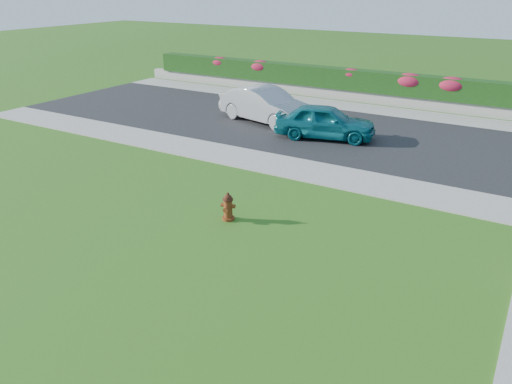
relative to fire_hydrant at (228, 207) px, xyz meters
The scene contains 14 objects.
ground 4.54m from the fire_hydrant, 74.45° to the right, with size 120.00×120.00×0.00m, color black.
street_far 10.37m from the fire_hydrant, 111.44° to the left, with size 26.00×8.00×0.04m, color black.
sidewalk_far 6.68m from the fire_hydrant, 135.87° to the left, with size 24.00×2.00×0.04m, color gray.
sidewalk_beyond 14.65m from the fire_hydrant, 89.17° to the left, with size 34.00×2.00×0.04m, color gray.
retaining_wall 16.15m from the fire_hydrant, 89.25° to the left, with size 34.00×0.40×0.60m, color gray.
hedge 16.26m from the fire_hydrant, 89.25° to the left, with size 32.00×0.90×1.10m, color black.
fire_hydrant is the anchor object (origin of this frame).
sedan_teal 8.63m from the fire_hydrant, 95.65° to the left, with size 1.68×4.16×1.42m, color #0E5F6B.
sedan_silver 10.51m from the fire_hydrant, 114.15° to the left, with size 1.69×4.83×1.59m, color #A1A3A8.
flower_clump_a 19.79m from the fire_hydrant, 125.22° to the left, with size 1.27×0.82×0.64m, color #B51F45.
flower_clump_b 18.25m from the fire_hydrant, 117.61° to the left, with size 1.40×0.90×0.70m, color #B51F45.
flower_clump_c 16.39m from the fire_hydrant, 99.27° to the left, with size 1.17×0.75×0.58m, color #B51F45.
flower_clump_d 16.19m from the fire_hydrant, 87.93° to the left, with size 1.54×0.99×0.77m, color #B51F45.
flower_clump_e 16.40m from the fire_hydrant, 80.58° to the left, with size 1.55×1.00×0.78m, color #B51F45.
Camera 1 is at (5.89, -6.02, 6.15)m, focal length 35.00 mm.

